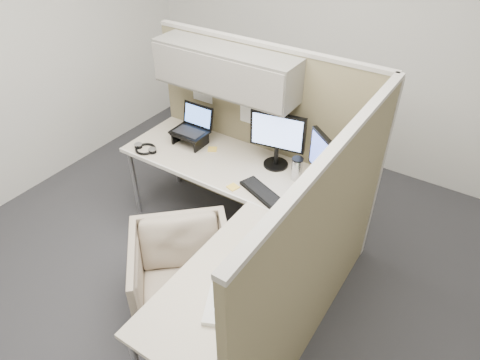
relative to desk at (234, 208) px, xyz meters
The scene contains 18 objects.
ground 0.71m from the desk, 134.71° to the right, with size 4.50×4.50×0.00m, color #2C2C30.
partition_back 0.88m from the desk, 115.90° to the left, with size 2.00×0.36×1.63m.
partition_right 0.81m from the desk, 13.96° to the right, with size 0.07×2.03×1.63m.
desk is the anchor object (origin of this frame).
office_chair 0.58m from the desk, 105.70° to the right, with size 0.70×0.65×0.72m, color #BBAA94.
monitor_left 0.67m from the desk, 88.18° to the left, with size 0.44×0.20×0.47m.
monitor_right 0.73m from the desk, 41.48° to the left, with size 0.37×0.30×0.47m.
laptop_station 0.92m from the desk, 147.09° to the left, with size 0.30×0.26×0.32m.
keyboard 0.24m from the desk, 58.80° to the left, with size 0.40×0.13×0.02m, color black.
mouse 0.42m from the desk, 19.04° to the left, with size 0.09×0.06×0.03m, color black.
travel_mug 0.58m from the desk, 64.76° to the left, with size 0.09×0.09×0.19m.
soda_can_green 0.64m from the desk, 15.30° to the left, with size 0.07×0.07×0.12m, color black.
soda_can_silver 0.57m from the desk, 33.56° to the left, with size 0.07×0.07×0.12m, color #268C1E.
sticky_note_b 0.19m from the desk, 125.04° to the left, with size 0.08×0.08×0.01m, color yellow.
sticky_note_c 0.74m from the desk, 138.08° to the left, with size 0.08×0.08×0.01m, color yellow.
headphones 1.03m from the desk, behind, with size 0.22×0.18×0.03m.
paper_stack 0.90m from the desk, 59.01° to the right, with size 0.30×0.33×0.03m.
desk_clock 0.66m from the desk, 42.05° to the right, with size 0.09×0.10×0.09m.
Camera 1 is at (1.46, -1.82, 2.71)m, focal length 32.00 mm.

